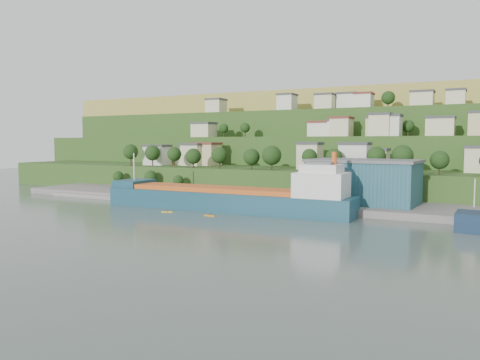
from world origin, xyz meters
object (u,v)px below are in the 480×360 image
Objects in this scene: warehouse at (364,181)px; caravan at (122,189)px; kayak_orange at (210,215)px; cargo_ship_near at (232,200)px.

warehouse reaches higher than caravan.
caravan is (-86.51, -6.73, -5.89)m from warehouse.
caravan is at bearing 157.24° from kayak_orange.
caravan is 58.11m from kayak_orange.
cargo_ship_near is 11.71m from kayak_orange.
kayak_orange is at bearing -94.44° from cargo_ship_near.
caravan is at bearing -172.29° from warehouse.
kayak_orange is (-33.83, -31.15, -8.19)m from warehouse.
warehouse is 5.57× the size of caravan.
cargo_ship_near is at bearing -16.58° from caravan.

